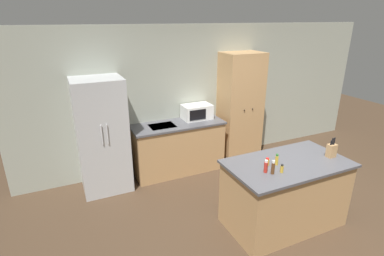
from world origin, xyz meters
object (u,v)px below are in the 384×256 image
pantry_cabinet (240,108)px  spice_bottle_short_red (266,167)px  spice_bottle_tall_dark (282,169)px  spice_bottle_green_herb (267,162)px  spice_bottle_amber_oil (277,160)px  knife_block (332,150)px  spice_bottle_pale_salt (273,168)px  microwave (197,112)px  refrigerator (102,136)px

pantry_cabinet → spice_bottle_short_red: pantry_cabinet is taller
spice_bottle_tall_dark → spice_bottle_green_herb: bearing=99.7°
spice_bottle_tall_dark → spice_bottle_amber_oil: spice_bottle_amber_oil is taller
knife_block → spice_bottle_pale_salt: size_ratio=1.57×
spice_bottle_amber_oil → spice_bottle_green_herb: size_ratio=1.53×
spice_bottle_tall_dark → spice_bottle_pale_salt: bearing=171.4°
microwave → spice_bottle_pale_salt: (-0.08, -2.27, -0.05)m
spice_bottle_amber_oil → spice_bottle_green_herb: (-0.11, 0.04, -0.02)m
microwave → spice_bottle_green_herb: bearing=-89.8°
knife_block → refrigerator: bearing=142.1°
knife_block → spice_bottle_tall_dark: (-0.89, -0.06, -0.05)m
pantry_cabinet → spice_bottle_green_herb: bearing=-114.1°
spice_bottle_short_red → spice_bottle_amber_oil: spice_bottle_short_red is taller
spice_bottle_green_herb → spice_bottle_pale_salt: spice_bottle_pale_salt is taller
microwave → spice_bottle_amber_oil: (0.12, -2.10, -0.06)m
spice_bottle_amber_oil → spice_bottle_green_herb: spice_bottle_amber_oil is taller
knife_block → spice_bottle_amber_oil: (-0.82, 0.12, -0.03)m
knife_block → spice_bottle_pale_salt: (-1.01, -0.05, -0.02)m
knife_block → spice_bottle_amber_oil: 0.82m
pantry_cabinet → spice_bottle_amber_oil: (-0.77, -2.02, -0.05)m
spice_bottle_tall_dark → spice_bottle_amber_oil: size_ratio=0.71×
knife_block → microwave: bearing=112.9°
spice_bottle_pale_salt → spice_bottle_tall_dark: bearing=-8.6°
spice_bottle_tall_dark → spice_bottle_short_red: size_ratio=0.65×
pantry_cabinet → knife_block: 2.15m
spice_bottle_short_red → spice_bottle_tall_dark: bearing=-25.8°
spice_bottle_short_red → spice_bottle_pale_salt: bearing=-51.2°
refrigerator → spice_bottle_pale_salt: size_ratio=10.50×
knife_block → spice_bottle_green_herb: (-0.93, 0.16, -0.05)m
spice_bottle_amber_oil → spice_bottle_pale_salt: 0.26m
refrigerator → spice_bottle_green_herb: size_ratio=19.03×
refrigerator → spice_bottle_amber_oil: size_ratio=12.44×
pantry_cabinet → spice_bottle_green_herb: 2.17m
refrigerator → pantry_cabinet: 2.64m
spice_bottle_tall_dark → spice_bottle_amber_oil: 0.20m
spice_bottle_tall_dark → refrigerator: bearing=129.7°
microwave → spice_bottle_short_red: (-0.13, -2.20, -0.05)m
refrigerator → knife_block: bearing=-37.9°
microwave → spice_bottle_tall_dark: (0.05, -2.29, -0.08)m
refrigerator → spice_bottle_amber_oil: bearing=-46.5°
refrigerator → spice_bottle_green_herb: 2.60m
microwave → knife_block: knife_block is taller
refrigerator → spice_bottle_short_red: refrigerator is taller
spice_bottle_green_herb → refrigerator: bearing=132.3°
knife_block → spice_bottle_short_red: 1.07m
pantry_cabinet → spice_bottle_tall_dark: pantry_cabinet is taller
knife_block → spice_bottle_amber_oil: size_ratio=1.86×
spice_bottle_short_red → spice_bottle_green_herb: spice_bottle_short_red is taller
spice_bottle_short_red → spice_bottle_green_herb: (0.14, 0.14, -0.03)m
microwave → spice_bottle_amber_oil: microwave is taller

